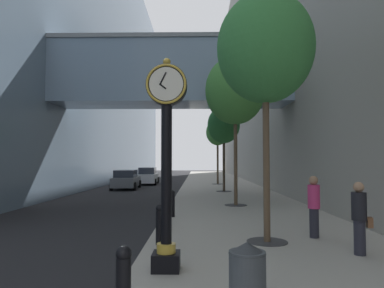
# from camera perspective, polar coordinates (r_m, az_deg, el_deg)

# --- Properties ---
(ground_plane) EXTENTS (110.00, 110.00, 0.00)m
(ground_plane) POSITION_cam_1_polar(r_m,az_deg,el_deg) (28.51, -1.86, -7.43)
(ground_plane) COLOR black
(ground_plane) RESTS_ON ground
(sidewalk_right) EXTENTS (6.83, 80.00, 0.14)m
(sidewalk_right) POSITION_cam_1_polar(r_m,az_deg,el_deg) (31.53, 4.67, -6.85)
(sidewalk_right) COLOR #9E998E
(sidewalk_right) RESTS_ON ground
(building_block_left) EXTENTS (23.40, 80.00, 28.02)m
(building_block_left) POSITION_cam_1_polar(r_m,az_deg,el_deg) (35.83, -21.38, 16.37)
(building_block_left) COLOR slate
(building_block_left) RESTS_ON ground
(building_block_right) EXTENTS (9.00, 80.00, 28.92)m
(building_block_right) POSITION_cam_1_polar(r_m,az_deg,el_deg) (35.08, 18.24, 17.62)
(building_block_right) COLOR gray
(building_block_right) RESTS_ON ground
(street_clock) EXTENTS (0.84, 0.55, 4.31)m
(street_clock) POSITION_cam_1_polar(r_m,az_deg,el_deg) (7.12, -4.19, -1.38)
(street_clock) COLOR black
(street_clock) RESTS_ON sidewalk_right
(bollard_nearest) EXTENTS (0.22, 0.22, 1.05)m
(bollard_nearest) POSITION_cam_1_polar(r_m,az_deg,el_deg) (5.14, -11.14, -21.39)
(bollard_nearest) COLOR black
(bollard_nearest) RESTS_ON sidewalk_right
(bollard_third) EXTENTS (0.22, 0.22, 1.05)m
(bollard_third) POSITION_cam_1_polar(r_m,az_deg,el_deg) (9.46, -5.30, -12.76)
(bollard_third) COLOR black
(bollard_third) RESTS_ON sidewalk_right
(bollard_fourth) EXTENTS (0.22, 0.22, 1.05)m
(bollard_fourth) POSITION_cam_1_polar(r_m,az_deg,el_deg) (11.67, -4.08, -10.85)
(bollard_fourth) COLOR black
(bollard_fourth) RESTS_ON sidewalk_right
(bollard_fifth) EXTENTS (0.22, 0.22, 1.05)m
(bollard_fifth) POSITION_cam_1_polar(r_m,az_deg,el_deg) (13.89, -3.26, -9.54)
(bollard_fifth) COLOR black
(bollard_fifth) RESTS_ON sidewalk_right
(street_tree_near) EXTENTS (2.67, 2.67, 6.86)m
(street_tree_near) POSITION_cam_1_polar(r_m,az_deg,el_deg) (10.23, 11.86, 14.95)
(street_tree_near) COLOR #333335
(street_tree_near) RESTS_ON sidewalk_right
(street_tree_mid_near) EXTENTS (2.98, 2.98, 7.43)m
(street_tree_mid_near) POSITION_cam_1_polar(r_m,az_deg,el_deg) (17.76, 7.06, 8.64)
(street_tree_mid_near) COLOR #333335
(street_tree_mid_near) RESTS_ON sidewalk_right
(street_tree_mid_far) EXTENTS (2.33, 2.33, 6.12)m
(street_tree_mid_far) POSITION_cam_1_polar(r_m,az_deg,el_deg) (25.26, 5.20, 3.07)
(street_tree_mid_far) COLOR #333335
(street_tree_mid_far) RESTS_ON sidewalk_right
(street_tree_far) EXTENTS (2.16, 2.16, 6.12)m
(street_tree_far) POSITION_cam_1_polar(r_m,az_deg,el_deg) (32.96, 4.20, 1.87)
(street_tree_far) COLOR #333335
(street_tree_far) RESTS_ON sidewalk_right
(trash_bin) EXTENTS (0.53, 0.53, 1.05)m
(trash_bin) POSITION_cam_1_polar(r_m,az_deg,el_deg) (5.31, 9.03, -20.91)
(trash_bin) COLOR #383D42
(trash_bin) RESTS_ON sidewalk_right
(pedestrian_walking) EXTENTS (0.50, 0.41, 1.70)m
(pedestrian_walking) POSITION_cam_1_polar(r_m,az_deg,el_deg) (9.21, 25.69, -10.59)
(pedestrian_walking) COLOR #23232D
(pedestrian_walking) RESTS_ON sidewalk_right
(pedestrian_by_clock) EXTENTS (0.48, 0.48, 1.76)m
(pedestrian_by_clock) POSITION_cam_1_polar(r_m,az_deg,el_deg) (10.73, 19.28, -9.33)
(pedestrian_by_clock) COLOR #23232D
(pedestrian_by_clock) RESTS_ON sidewalk_right
(car_white_near) EXTENTS (2.07, 4.62, 1.67)m
(car_white_near) POSITION_cam_1_polar(r_m,az_deg,el_deg) (34.88, -7.24, -5.22)
(car_white_near) COLOR silver
(car_white_near) RESTS_ON ground
(car_grey_mid) EXTENTS (2.16, 4.24, 1.57)m
(car_grey_mid) POSITION_cam_1_polar(r_m,az_deg,el_deg) (29.42, -10.72, -5.74)
(car_grey_mid) COLOR slate
(car_grey_mid) RESTS_ON ground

